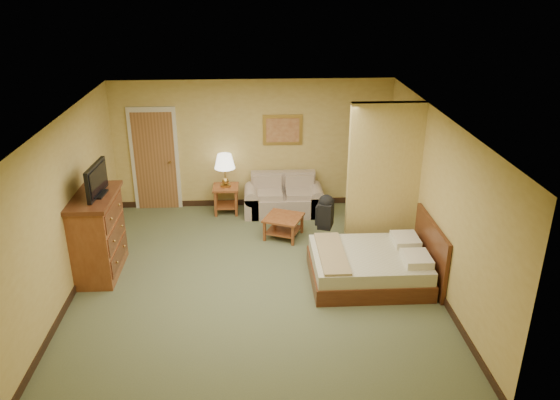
{
  "coord_description": "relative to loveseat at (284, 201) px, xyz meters",
  "views": [
    {
      "loc": [
        -0.02,
        -7.44,
        4.52
      ],
      "look_at": [
        0.41,
        0.6,
        1.11
      ],
      "focal_mm": 35.0,
      "sensor_mm": 36.0,
      "label": 1
    }
  ],
  "objects": [
    {
      "name": "backpack",
      "position": [
        0.61,
        -1.68,
        0.53
      ],
      "size": [
        0.32,
        0.39,
        0.58
      ],
      "rotation": [
        0.0,
        0.0,
        -0.32
      ],
      "color": "black",
      "rests_on": "bed"
    },
    {
      "name": "wall_picture",
      "position": [
        -0.0,
        0.41,
        1.34
      ],
      "size": [
        0.78,
        0.04,
        0.61
      ],
      "color": "#B78E3F",
      "rests_on": "back_wall"
    },
    {
      "name": "side_table",
      "position": [
        -1.15,
        0.08,
        0.11
      ],
      "size": [
        0.5,
        0.5,
        0.56
      ],
      "color": "brown",
      "rests_on": "floor"
    },
    {
      "name": "table_lamp",
      "position": [
        -1.15,
        0.08,
        0.8
      ],
      "size": [
        0.4,
        0.4,
        0.67
      ],
      "color": "#A7803D",
      "rests_on": "side_table"
    },
    {
      "name": "loveseat",
      "position": [
        0.0,
        0.0,
        0.0
      ],
      "size": [
        1.57,
        0.73,
        0.79
      ],
      "color": "tan",
      "rests_on": "floor"
    },
    {
      "name": "door",
      "position": [
        -2.54,
        0.4,
        0.77
      ],
      "size": [
        0.94,
        0.16,
        2.1
      ],
      "color": "beige",
      "rests_on": "floor"
    },
    {
      "name": "right_wall",
      "position": [
        2.16,
        -2.57,
        1.04
      ],
      "size": [
        0.02,
        6.0,
        2.6
      ],
      "primitive_type": "cube",
      "color": "tan",
      "rests_on": "floor"
    },
    {
      "name": "coffee_table",
      "position": [
        -0.07,
        -1.08,
        0.03
      ],
      "size": [
        0.82,
        0.82,
        0.4
      ],
      "rotation": [
        0.0,
        0.0,
        -0.4
      ],
      "color": "brown",
      "rests_on": "floor"
    },
    {
      "name": "partition",
      "position": [
        1.56,
        -1.64,
        1.04
      ],
      "size": [
        1.2,
        0.15,
        2.6
      ],
      "primitive_type": "cube",
      "color": "tan",
      "rests_on": "floor"
    },
    {
      "name": "floor",
      "position": [
        -0.59,
        -2.57,
        -0.26
      ],
      "size": [
        6.0,
        6.0,
        0.0
      ],
      "primitive_type": "plane",
      "color": "#555D3C",
      "rests_on": "ground"
    },
    {
      "name": "left_wall",
      "position": [
        -3.34,
        -2.57,
        1.04
      ],
      "size": [
        0.02,
        6.0,
        2.6
      ],
      "primitive_type": "cube",
      "color": "tan",
      "rests_on": "floor"
    },
    {
      "name": "back_wall",
      "position": [
        -0.59,
        0.43,
        1.04
      ],
      "size": [
        5.5,
        0.02,
        2.6
      ],
      "primitive_type": "cube",
      "color": "tan",
      "rests_on": "floor"
    },
    {
      "name": "ceiling",
      "position": [
        -0.59,
        -2.57,
        2.34
      ],
      "size": [
        6.0,
        6.0,
        0.0
      ],
      "primitive_type": "plane",
      "rotation": [
        3.14,
        0.0,
        0.0
      ],
      "color": "white",
      "rests_on": "back_wall"
    },
    {
      "name": "bed",
      "position": [
        1.23,
        -2.67,
        0.01
      ],
      "size": [
        1.88,
        1.51,
        0.98
      ],
      "color": "#492111",
      "rests_on": "floor"
    },
    {
      "name": "dresser",
      "position": [
        -3.07,
        -2.19,
        0.42
      ],
      "size": [
        0.66,
        1.26,
        1.35
      ],
      "color": "brown",
      "rests_on": "floor"
    },
    {
      "name": "baseboard",
      "position": [
        -0.59,
        0.42,
        -0.2
      ],
      "size": [
        5.5,
        0.02,
        0.12
      ],
      "primitive_type": "cube",
      "color": "black",
      "rests_on": "floor"
    },
    {
      "name": "tv",
      "position": [
        -2.97,
        -2.19,
        1.32
      ],
      "size": [
        0.23,
        0.81,
        0.49
      ],
      "rotation": [
        0.0,
        0.0,
        -0.07
      ],
      "color": "black",
      "rests_on": "dresser"
    }
  ]
}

